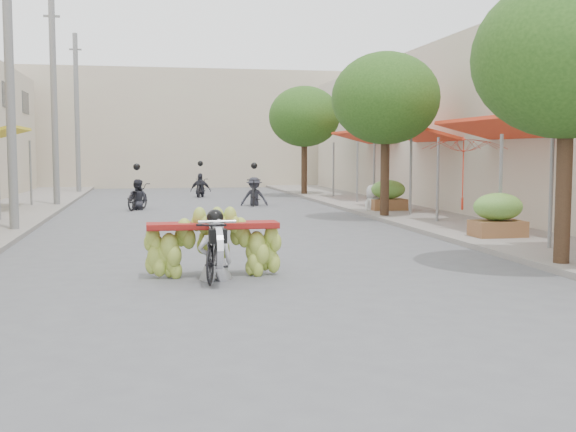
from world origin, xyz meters
The scene contains 18 objects.
ground centered at (0.00, 0.00, 0.00)m, with size 120.00×120.00×0.00m, color #56575B.
sidewalk_right centered at (7.00, 15.00, 0.06)m, with size 4.00×60.00×0.12m, color gray.
shophouse_row_right centered at (11.99, 14.00, 3.00)m, with size 9.77×40.00×6.00m.
far_building centered at (0.00, 38.00, 3.50)m, with size 20.00×6.00×7.00m, color #C3B49A.
utility_pole_mid centered at (-5.40, 12.00, 4.03)m, with size 0.60×0.24×8.00m.
utility_pole_far centered at (-5.40, 21.00, 4.03)m, with size 0.60×0.24×8.00m.
utility_pole_back centered at (-5.40, 30.00, 4.03)m, with size 0.60×0.24×8.00m.
street_tree_near centered at (5.40, 4.00, 3.78)m, with size 3.40×3.40×5.25m.
street_tree_mid centered at (5.40, 14.00, 3.78)m, with size 3.40×3.40×5.25m.
street_tree_far centered at (5.40, 26.00, 3.78)m, with size 3.40×3.40×5.25m.
produce_crate_mid centered at (6.20, 8.00, 0.71)m, with size 1.20×0.88×1.16m.
produce_crate_far centered at (6.20, 16.00, 0.71)m, with size 1.20×0.88×1.16m.
banana_motorbike centered at (-0.87, 4.24, 0.67)m, with size 2.23×1.90×1.97m.
market_umbrella centered at (6.01, 9.50, 2.57)m, with size 2.18×2.18×1.94m.
pedestrian centered at (5.73, 16.21, 0.99)m, with size 1.00×0.86×1.74m.
bg_motorbike_a centered at (-2.35, 19.22, 0.73)m, with size 1.18×1.82×1.95m.
bg_motorbike_b centered at (2.16, 20.41, 0.82)m, with size 1.14×1.98×1.95m.
bg_motorbike_c centered at (0.47, 26.23, 0.81)m, with size 1.07×1.61×1.95m.
Camera 1 is at (-1.94, -7.78, 2.13)m, focal length 45.00 mm.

